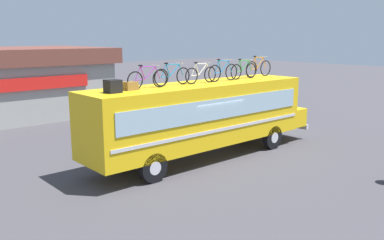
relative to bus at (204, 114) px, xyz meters
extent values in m
plane|color=#423F44|center=(-0.18, 0.00, -1.85)|extent=(120.00, 120.00, 0.00)
cube|color=yellow|center=(-0.18, 0.00, 0.06)|extent=(10.14, 2.31, 2.43)
cube|color=yellow|center=(5.38, 0.00, -0.73)|extent=(0.98, 2.12, 0.86)
cube|color=#99B7C6|center=(-0.18, -1.17, 0.40)|extent=(9.33, 0.04, 0.79)
cube|color=#99B7C6|center=(-0.18, 1.17, 0.40)|extent=(9.33, 0.04, 0.79)
cube|color=silver|center=(-0.18, -1.17, -0.43)|extent=(9.74, 0.03, 0.12)
cube|color=silver|center=(-0.18, 1.17, -0.43)|extent=(9.74, 0.03, 0.12)
cube|color=silver|center=(5.93, 0.00, -1.24)|extent=(0.16, 2.19, 0.24)
cylinder|color=black|center=(3.27, -1.01, -1.32)|extent=(1.05, 0.28, 1.05)
cylinder|color=silver|center=(3.27, -1.01, -1.32)|extent=(0.47, 0.30, 0.47)
cylinder|color=black|center=(3.27, 1.01, -1.32)|extent=(1.05, 0.28, 1.05)
cylinder|color=silver|center=(3.27, 1.01, -1.32)|extent=(0.47, 0.30, 0.47)
cylinder|color=black|center=(-3.32, -1.01, -1.32)|extent=(1.05, 0.28, 1.05)
cylinder|color=silver|center=(-3.32, -1.01, -1.32)|extent=(0.47, 0.30, 0.47)
cylinder|color=black|center=(-3.32, 1.01, -1.32)|extent=(1.05, 0.28, 1.05)
cylinder|color=silver|center=(-3.32, 1.01, -1.32)|extent=(0.47, 0.30, 0.47)
cube|color=black|center=(-4.26, -0.13, 1.49)|extent=(0.47, 0.49, 0.44)
cube|color=olive|center=(-3.44, 0.10, 1.42)|extent=(0.45, 0.40, 0.30)
torus|color=black|center=(-3.27, 0.03, 1.60)|extent=(0.65, 0.04, 0.65)
torus|color=black|center=(-2.18, 0.03, 1.60)|extent=(0.65, 0.04, 0.65)
cylinder|color=purple|center=(-2.94, 0.03, 1.84)|extent=(0.21, 0.04, 0.47)
cylinder|color=purple|center=(-2.62, 0.03, 1.83)|extent=(0.50, 0.04, 0.45)
cylinder|color=purple|center=(-2.70, 0.03, 2.05)|extent=(0.65, 0.04, 0.07)
cylinder|color=purple|center=(-3.06, 0.03, 1.61)|extent=(0.41, 0.03, 0.05)
cylinder|color=purple|center=(-3.15, 0.03, 1.83)|extent=(0.26, 0.03, 0.49)
cylinder|color=purple|center=(-2.28, 0.03, 1.82)|extent=(0.22, 0.03, 0.46)
cylinder|color=silver|center=(-2.38, 0.03, 2.09)|extent=(0.03, 0.44, 0.03)
ellipsoid|color=black|center=(-3.03, 0.03, 2.11)|extent=(0.20, 0.08, 0.06)
torus|color=black|center=(-1.94, 0.26, 1.60)|extent=(0.67, 0.04, 0.67)
torus|color=black|center=(-0.88, 0.26, 1.60)|extent=(0.67, 0.04, 0.67)
cylinder|color=#197FDB|center=(-1.62, 0.26, 1.85)|extent=(0.20, 0.04, 0.47)
cylinder|color=#197FDB|center=(-1.30, 0.26, 1.84)|extent=(0.49, 0.04, 0.46)
cylinder|color=#197FDB|center=(-1.39, 0.26, 2.07)|extent=(0.64, 0.04, 0.07)
cylinder|color=#197FDB|center=(-1.74, 0.26, 1.61)|extent=(0.41, 0.03, 0.05)
cylinder|color=#197FDB|center=(-1.82, 0.26, 1.84)|extent=(0.26, 0.03, 0.49)
cylinder|color=#197FDB|center=(-0.97, 0.26, 1.83)|extent=(0.22, 0.03, 0.46)
cylinder|color=silver|center=(-1.07, 0.26, 2.10)|extent=(0.03, 0.44, 0.03)
ellipsoid|color=black|center=(-1.71, 0.26, 2.12)|extent=(0.20, 0.08, 0.06)
torus|color=black|center=(-0.61, 0.06, 1.59)|extent=(0.65, 0.04, 0.65)
torus|color=black|center=(0.40, 0.06, 1.59)|extent=(0.65, 0.04, 0.65)
cylinder|color=white|center=(-0.31, 0.06, 1.84)|extent=(0.20, 0.04, 0.46)
cylinder|color=white|center=(-0.01, 0.06, 1.82)|extent=(0.47, 0.04, 0.45)
cylinder|color=white|center=(-0.09, 0.06, 2.05)|extent=(0.61, 0.04, 0.07)
cylinder|color=white|center=(-0.42, 0.06, 1.60)|extent=(0.38, 0.03, 0.05)
cylinder|color=white|center=(-0.50, 0.06, 1.83)|extent=(0.25, 0.03, 0.48)
cylinder|color=white|center=(0.31, 0.06, 1.81)|extent=(0.21, 0.03, 0.45)
cylinder|color=silver|center=(0.22, 0.06, 2.08)|extent=(0.03, 0.44, 0.03)
ellipsoid|color=black|center=(-0.39, 0.06, 2.10)|extent=(0.20, 0.08, 0.06)
torus|color=black|center=(0.64, 0.04, 1.62)|extent=(0.71, 0.04, 0.71)
torus|color=black|center=(1.64, 0.04, 1.62)|extent=(0.71, 0.04, 0.71)
cylinder|color=#197FDB|center=(0.94, 0.04, 1.89)|extent=(0.19, 0.04, 0.51)
cylinder|color=#197FDB|center=(1.24, 0.04, 1.87)|extent=(0.47, 0.04, 0.49)
cylinder|color=#197FDB|center=(1.16, 0.04, 2.12)|extent=(0.60, 0.04, 0.07)
cylinder|color=#197FDB|center=(0.83, 0.04, 1.63)|extent=(0.38, 0.03, 0.05)
cylinder|color=#197FDB|center=(0.75, 0.04, 1.88)|extent=(0.25, 0.03, 0.53)
cylinder|color=#197FDB|center=(1.55, 0.04, 1.86)|extent=(0.21, 0.03, 0.49)
cylinder|color=silver|center=(1.46, 0.04, 2.16)|extent=(0.03, 0.44, 0.03)
ellipsoid|color=black|center=(0.86, 0.04, 2.18)|extent=(0.20, 0.08, 0.06)
torus|color=black|center=(2.01, 0.10, 1.61)|extent=(0.68, 0.04, 0.68)
torus|color=black|center=(2.99, 0.10, 1.61)|extent=(0.68, 0.04, 0.68)
cylinder|color=green|center=(2.30, 0.10, 1.86)|extent=(0.19, 0.04, 0.48)
cylinder|color=green|center=(2.60, 0.10, 1.85)|extent=(0.46, 0.04, 0.46)
cylinder|color=green|center=(2.52, 0.10, 2.08)|extent=(0.59, 0.04, 0.07)
cylinder|color=green|center=(2.19, 0.10, 1.62)|extent=(0.37, 0.03, 0.05)
cylinder|color=green|center=(2.12, 0.10, 1.85)|extent=(0.24, 0.03, 0.50)
cylinder|color=green|center=(2.90, 0.10, 1.84)|extent=(0.21, 0.03, 0.47)
cylinder|color=silver|center=(2.81, 0.10, 2.12)|extent=(0.03, 0.44, 0.03)
ellipsoid|color=black|center=(2.22, 0.10, 2.14)|extent=(0.20, 0.08, 0.06)
torus|color=black|center=(3.29, 0.33, 1.64)|extent=(0.74, 0.04, 0.74)
torus|color=black|center=(4.32, 0.33, 1.64)|extent=(0.74, 0.04, 0.74)
cylinder|color=orange|center=(3.60, 0.33, 1.92)|extent=(0.20, 0.04, 0.53)
cylinder|color=orange|center=(3.91, 0.33, 1.90)|extent=(0.48, 0.04, 0.51)
cylinder|color=orange|center=(3.82, 0.33, 2.16)|extent=(0.62, 0.04, 0.07)
cylinder|color=orange|center=(3.49, 0.33, 1.65)|extent=(0.39, 0.03, 0.05)
cylinder|color=orange|center=(3.40, 0.33, 1.91)|extent=(0.25, 0.03, 0.55)
cylinder|color=orange|center=(4.22, 0.33, 1.89)|extent=(0.21, 0.03, 0.52)
cylinder|color=silver|center=(4.13, 0.33, 2.19)|extent=(0.03, 0.44, 0.03)
ellipsoid|color=black|center=(3.52, 0.33, 2.22)|extent=(0.20, 0.08, 0.06)
cube|color=#9E9E99|center=(-2.61, 15.03, -0.19)|extent=(10.15, 8.01, 3.32)
cube|color=brown|center=(-2.61, 15.03, 1.95)|extent=(10.96, 8.65, 0.96)
cube|color=red|center=(-2.61, 10.93, 0.54)|extent=(6.09, 0.16, 0.70)
camera|label=1|loc=(-11.25, -12.07, 3.09)|focal=38.42mm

